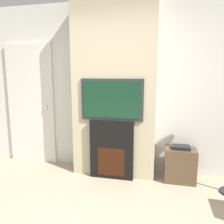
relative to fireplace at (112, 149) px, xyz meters
name	(u,v)px	position (x,y,z in m)	size (l,w,h in m)	color
wall_back	(117,88)	(0.00, 0.39, 0.90)	(6.00, 0.06, 2.70)	silver
chimney_breast	(115,89)	(0.00, 0.18, 0.90)	(1.26, 0.36, 2.70)	#BCAD8E
fireplace	(112,149)	(0.00, 0.00, 0.00)	(0.66, 0.15, 0.90)	black
television	(112,100)	(0.00, 0.00, 0.76)	(0.92, 0.07, 0.61)	#2D2D33
media_stand	(180,164)	(1.01, 0.10, -0.19)	(0.44, 0.31, 0.55)	brown
entry_door	(31,104)	(-1.55, 0.34, 0.60)	(0.88, 0.09, 2.08)	silver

